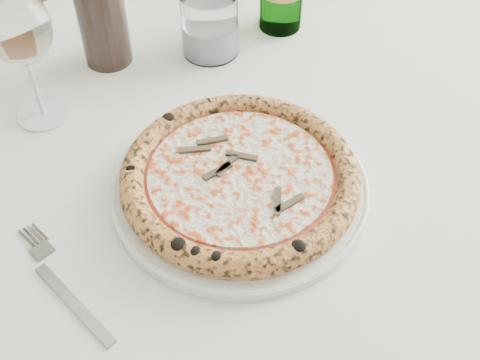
{
  "coord_description": "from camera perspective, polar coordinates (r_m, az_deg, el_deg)",
  "views": [
    {
      "loc": [
        -0.15,
        -0.33,
        1.31
      ],
      "look_at": [
        0.14,
        0.07,
        0.78
      ],
      "focal_mm": 45.0,
      "sensor_mm": 36.0,
      "label": 1
    }
  ],
  "objects": [
    {
      "name": "wine_glass",
      "position": [
        0.81,
        -20.34,
        13.19
      ],
      "size": [
        0.09,
        0.09,
        0.19
      ],
      "color": "silver",
      "rests_on": "dining_table"
    },
    {
      "name": "tumbler",
      "position": [
        0.94,
        -2.87,
        14.22
      ],
      "size": [
        0.09,
        0.09,
        0.1
      ],
      "color": "white",
      "rests_on": "dining_table"
    },
    {
      "name": "pizza",
      "position": [
        0.72,
        -0.0,
        0.34
      ],
      "size": [
        0.29,
        0.29,
        0.03
      ],
      "color": "#E1A87C",
      "rests_on": "plate"
    },
    {
      "name": "chair_far",
      "position": [
        1.54,
        -18.31,
        14.42
      ],
      "size": [
        0.49,
        0.49,
        0.93
      ],
      "color": "brown",
      "rests_on": "floor"
    },
    {
      "name": "dining_table",
      "position": [
        0.86,
        -3.85,
        -0.6
      ],
      "size": [
        1.63,
        1.05,
        0.76
      ],
      "color": "brown",
      "rests_on": "floor"
    },
    {
      "name": "fork",
      "position": [
        0.69,
        -16.4,
        -9.6
      ],
      "size": [
        0.03,
        0.19,
        0.0
      ],
      "color": "gray",
      "rests_on": "dining_table"
    },
    {
      "name": "plate",
      "position": [
        0.74,
        0.0,
        -0.59
      ],
      "size": [
        0.32,
        0.32,
        0.02
      ],
      "color": "silver",
      "rests_on": "dining_table"
    }
  ]
}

